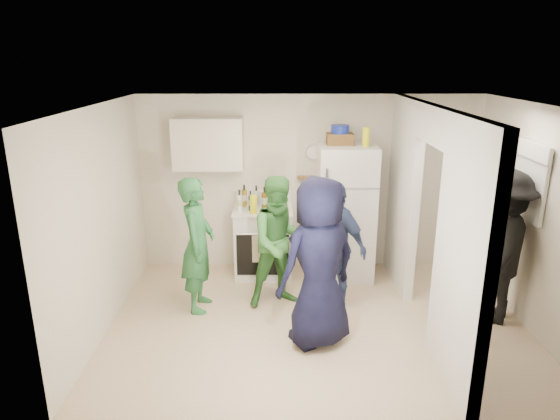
# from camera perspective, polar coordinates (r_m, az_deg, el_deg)

# --- Properties ---
(floor) EXTENTS (4.80, 4.80, 0.00)m
(floor) POSITION_cam_1_polar(r_m,az_deg,el_deg) (6.04, 4.20, -12.55)
(floor) COLOR beige
(floor) RESTS_ON ground
(wall_back) EXTENTS (4.80, 0.00, 4.80)m
(wall_back) POSITION_cam_1_polar(r_m,az_deg,el_deg) (7.16, 3.36, 3.08)
(wall_back) COLOR silver
(wall_back) RESTS_ON floor
(wall_front) EXTENTS (4.80, 0.00, 4.80)m
(wall_front) POSITION_cam_1_polar(r_m,az_deg,el_deg) (3.96, 6.52, -8.98)
(wall_front) COLOR silver
(wall_front) RESTS_ON floor
(wall_left) EXTENTS (0.00, 3.40, 3.40)m
(wall_left) POSITION_cam_1_polar(r_m,az_deg,el_deg) (5.84, -19.72, -1.20)
(wall_left) COLOR silver
(wall_left) RESTS_ON floor
(wall_right) EXTENTS (0.00, 3.40, 3.40)m
(wall_right) POSITION_cam_1_polar(r_m,az_deg,el_deg) (6.21, 27.13, -1.03)
(wall_right) COLOR silver
(wall_right) RESTS_ON floor
(ceiling) EXTENTS (4.80, 4.80, 0.00)m
(ceiling) POSITION_cam_1_polar(r_m,az_deg,el_deg) (5.27, 4.80, 11.80)
(ceiling) COLOR white
(ceiling) RESTS_ON wall_back
(partition_pier_back) EXTENTS (0.12, 1.20, 2.50)m
(partition_pier_back) POSITION_cam_1_polar(r_m,az_deg,el_deg) (6.77, 13.88, 1.78)
(partition_pier_back) COLOR silver
(partition_pier_back) RESTS_ON floor
(partition_pier_front) EXTENTS (0.12, 1.20, 2.50)m
(partition_pier_front) POSITION_cam_1_polar(r_m,az_deg,el_deg) (4.78, 20.16, -5.26)
(partition_pier_front) COLOR silver
(partition_pier_front) RESTS_ON floor
(partition_header) EXTENTS (0.12, 1.00, 0.40)m
(partition_header) POSITION_cam_1_polar(r_m,az_deg,el_deg) (5.53, 17.39, 9.25)
(partition_header) COLOR silver
(partition_header) RESTS_ON partition_pier_back
(stove) EXTENTS (0.81, 0.68, 0.97)m
(stove) POSITION_cam_1_polar(r_m,az_deg,el_deg) (7.06, -1.92, -3.62)
(stove) COLOR white
(stove) RESTS_ON floor
(upper_cabinet) EXTENTS (0.95, 0.34, 0.70)m
(upper_cabinet) POSITION_cam_1_polar(r_m,az_deg,el_deg) (6.90, -8.23, 7.50)
(upper_cabinet) COLOR silver
(upper_cabinet) RESTS_ON wall_back
(fridge) EXTENTS (0.77, 0.74, 1.86)m
(fridge) POSITION_cam_1_polar(r_m,az_deg,el_deg) (6.95, 7.43, -0.22)
(fridge) COLOR white
(fridge) RESTS_ON floor
(wicker_basket) EXTENTS (0.35, 0.25, 0.15)m
(wicker_basket) POSITION_cam_1_polar(r_m,az_deg,el_deg) (6.75, 6.85, 8.07)
(wicker_basket) COLOR brown
(wicker_basket) RESTS_ON fridge
(blue_bowl) EXTENTS (0.24, 0.24, 0.11)m
(blue_bowl) POSITION_cam_1_polar(r_m,az_deg,el_deg) (6.73, 6.89, 9.16)
(blue_bowl) COLOR navy
(blue_bowl) RESTS_ON wicker_basket
(yellow_cup_stack_top) EXTENTS (0.09, 0.09, 0.25)m
(yellow_cup_stack_top) POSITION_cam_1_polar(r_m,az_deg,el_deg) (6.65, 9.79, 8.24)
(yellow_cup_stack_top) COLOR #F6FF15
(yellow_cup_stack_top) RESTS_ON fridge
(wall_clock) EXTENTS (0.22, 0.02, 0.22)m
(wall_clock) POSITION_cam_1_polar(r_m,az_deg,el_deg) (7.04, 3.84, 6.59)
(wall_clock) COLOR white
(wall_clock) RESTS_ON wall_back
(spice_shelf) EXTENTS (0.35, 0.08, 0.03)m
(spice_shelf) POSITION_cam_1_polar(r_m,az_deg,el_deg) (7.08, 3.40, 3.76)
(spice_shelf) COLOR olive
(spice_shelf) RESTS_ON wall_back
(nook_window) EXTENTS (0.03, 0.70, 0.80)m
(nook_window) POSITION_cam_1_polar(r_m,az_deg,el_deg) (6.27, 26.65, 3.01)
(nook_window) COLOR black
(nook_window) RESTS_ON wall_right
(nook_window_frame) EXTENTS (0.04, 0.76, 0.86)m
(nook_window_frame) POSITION_cam_1_polar(r_m,az_deg,el_deg) (6.27, 26.53, 3.01)
(nook_window_frame) COLOR white
(nook_window_frame) RESTS_ON wall_right
(nook_valance) EXTENTS (0.04, 0.82, 0.18)m
(nook_valance) POSITION_cam_1_polar(r_m,az_deg,el_deg) (6.19, 26.75, 6.16)
(nook_valance) COLOR white
(nook_valance) RESTS_ON wall_right
(yellow_cup_stack_stove) EXTENTS (0.09, 0.09, 0.25)m
(yellow_cup_stack_stove) POSITION_cam_1_polar(r_m,az_deg,el_deg) (6.66, -3.05, 0.63)
(yellow_cup_stack_stove) COLOR #ECF014
(yellow_cup_stack_stove) RESTS_ON stove
(red_cup) EXTENTS (0.09, 0.09, 0.12)m
(red_cup) POSITION_cam_1_polar(r_m,az_deg,el_deg) (6.69, -0.12, 0.15)
(red_cup) COLOR #B20B0D
(red_cup) RESTS_ON stove
(person_green_left) EXTENTS (0.43, 0.62, 1.66)m
(person_green_left) POSITION_cam_1_polar(r_m,az_deg,el_deg) (6.06, -9.40, -3.95)
(person_green_left) COLOR #30783E
(person_green_left) RESTS_ON floor
(person_green_center) EXTENTS (0.95, 0.84, 1.64)m
(person_green_center) POSITION_cam_1_polar(r_m,az_deg,el_deg) (6.09, 0.07, -3.67)
(person_green_center) COLOR #458B3D
(person_green_center) RESTS_ON floor
(person_denim) EXTENTS (0.94, 0.93, 1.59)m
(person_denim) POSITION_cam_1_polar(r_m,az_deg,el_deg) (6.12, 6.12, -3.96)
(person_denim) COLOR #334970
(person_denim) RESTS_ON floor
(person_navy) EXTENTS (1.08, 0.96, 1.85)m
(person_navy) POSITION_cam_1_polar(r_m,az_deg,el_deg) (5.24, 4.46, -6.07)
(person_navy) COLOR black
(person_navy) RESTS_ON floor
(person_nook) EXTENTS (1.17, 1.34, 1.80)m
(person_nook) POSITION_cam_1_polar(r_m,az_deg,el_deg) (6.24, 24.01, -3.94)
(person_nook) COLOR black
(person_nook) RESTS_ON floor
(bottle_a) EXTENTS (0.07, 0.07, 0.31)m
(bottle_a) POSITION_cam_1_polar(r_m,az_deg,el_deg) (6.99, -4.10, 1.66)
(bottle_a) COLOR olive
(bottle_a) RESTS_ON stove
(bottle_b) EXTENTS (0.06, 0.06, 0.28)m
(bottle_b) POSITION_cam_1_polar(r_m,az_deg,el_deg) (6.80, -3.39, 1.09)
(bottle_b) COLOR #18482C
(bottle_b) RESTS_ON stove
(bottle_c) EXTENTS (0.07, 0.07, 0.29)m
(bottle_c) POSITION_cam_1_polar(r_m,az_deg,el_deg) (7.01, -2.72, 1.65)
(bottle_c) COLOR silver
(bottle_c) RESTS_ON stove
(bottle_d) EXTENTS (0.08, 0.08, 0.32)m
(bottle_d) POSITION_cam_1_polar(r_m,az_deg,el_deg) (6.82, -1.77, 1.34)
(bottle_d) COLOR brown
(bottle_d) RESTS_ON stove
(bottle_e) EXTENTS (0.07, 0.07, 0.31)m
(bottle_e) POSITION_cam_1_polar(r_m,az_deg,el_deg) (7.03, -0.98, 1.78)
(bottle_e) COLOR #9BA4AB
(bottle_e) RESTS_ON stove
(bottle_f) EXTENTS (0.06, 0.06, 0.29)m
(bottle_f) POSITION_cam_1_polar(r_m,az_deg,el_deg) (6.87, -0.31, 1.33)
(bottle_f) COLOR black
(bottle_f) RESTS_ON stove
(bottle_g) EXTENTS (0.07, 0.07, 0.24)m
(bottle_g) POSITION_cam_1_polar(r_m,az_deg,el_deg) (7.01, 0.13, 1.46)
(bottle_g) COLOR olive
(bottle_g) RESTS_ON stove
(bottle_h) EXTENTS (0.07, 0.07, 0.30)m
(bottle_h) POSITION_cam_1_polar(r_m,az_deg,el_deg) (6.77, -4.65, 1.09)
(bottle_h) COLOR silver
(bottle_h) RESTS_ON stove
(bottle_i) EXTENTS (0.08, 0.08, 0.29)m
(bottle_i) POSITION_cam_1_polar(r_m,az_deg,el_deg) (6.94, -1.66, 1.48)
(bottle_i) COLOR #56380E
(bottle_i) RESTS_ON stove
(bottle_j) EXTENTS (0.07, 0.07, 0.25)m
(bottle_j) POSITION_cam_1_polar(r_m,az_deg,el_deg) (6.77, 0.61, 0.93)
(bottle_j) COLOR #236321
(bottle_j) RESTS_ON stove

